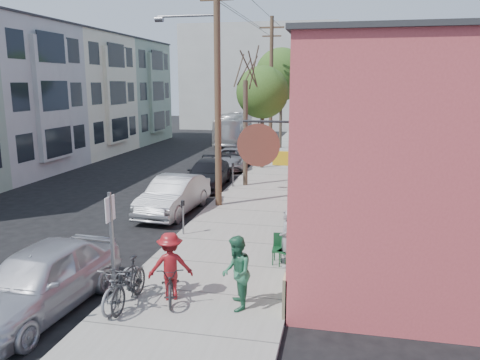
% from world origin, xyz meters
% --- Properties ---
extents(ground, '(120.00, 120.00, 0.00)m').
position_xyz_m(ground, '(0.00, 0.00, 0.00)').
color(ground, black).
extents(sidewalk, '(4.50, 58.00, 0.15)m').
position_xyz_m(sidewalk, '(4.25, 11.00, 0.07)').
color(sidewalk, gray).
rests_on(sidewalk, ground).
extents(cafe_building, '(6.60, 20.20, 6.61)m').
position_xyz_m(cafe_building, '(8.99, 4.99, 3.30)').
color(cafe_building, '#B84448').
rests_on(cafe_building, ground).
extents(apartment_row, '(6.30, 32.00, 9.00)m').
position_xyz_m(apartment_row, '(-11.85, 14.00, 4.50)').
color(apartment_row, gray).
rests_on(apartment_row, ground).
extents(end_cap_building, '(18.00, 8.00, 12.00)m').
position_xyz_m(end_cap_building, '(-2.00, 42.00, 6.00)').
color(end_cap_building, '#AFAFAA').
rests_on(end_cap_building, ground).
extents(sign_post, '(0.07, 0.45, 2.80)m').
position_xyz_m(sign_post, '(2.35, -5.04, 1.83)').
color(sign_post, slate).
rests_on(sign_post, sidewalk).
extents(parking_meter_near, '(0.14, 0.14, 1.24)m').
position_xyz_m(parking_meter_near, '(2.25, 0.39, 0.98)').
color(parking_meter_near, slate).
rests_on(parking_meter_near, sidewalk).
extents(parking_meter_far, '(0.14, 0.14, 1.24)m').
position_xyz_m(parking_meter_far, '(2.25, 8.35, 0.98)').
color(parking_meter_far, slate).
rests_on(parking_meter_far, sidewalk).
extents(utility_pole_near, '(3.57, 0.28, 10.00)m').
position_xyz_m(utility_pole_near, '(2.39, 4.63, 5.41)').
color(utility_pole_near, '#503A28').
rests_on(utility_pole_near, sidewalk).
extents(utility_pole_far, '(1.80, 0.28, 10.00)m').
position_xyz_m(utility_pole_far, '(2.45, 20.28, 5.34)').
color(utility_pole_far, '#503A28').
rests_on(utility_pole_far, sidewalk).
extents(tree_bare, '(0.24, 0.24, 5.41)m').
position_xyz_m(tree_bare, '(2.80, 8.87, 2.86)').
color(tree_bare, '#44392C').
rests_on(tree_bare, sidewalk).
extents(tree_leafy_mid, '(3.25, 3.25, 6.33)m').
position_xyz_m(tree_leafy_mid, '(2.80, 14.22, 4.84)').
color(tree_leafy_mid, '#44392C').
rests_on(tree_leafy_mid, sidewalk).
extents(tree_leafy_far, '(4.20, 4.20, 8.05)m').
position_xyz_m(tree_leafy_far, '(2.80, 23.59, 6.08)').
color(tree_leafy_far, '#44392C').
rests_on(tree_leafy_far, sidewalk).
extents(patio_chair_a, '(0.53, 0.53, 0.88)m').
position_xyz_m(patio_chair_a, '(5.96, -1.63, 0.59)').
color(patio_chair_a, '#0F381D').
rests_on(patio_chair_a, sidewalk).
extents(patio_chair_b, '(0.65, 0.65, 0.88)m').
position_xyz_m(patio_chair_b, '(6.17, -1.72, 0.59)').
color(patio_chair_b, '#0F381D').
rests_on(patio_chair_b, sidewalk).
extents(patron_grey, '(0.49, 0.67, 1.70)m').
position_xyz_m(patron_grey, '(6.15, -1.76, 1.00)').
color(patron_grey, gray).
rests_on(patron_grey, sidewalk).
extents(patron_green, '(0.86, 1.00, 1.79)m').
position_xyz_m(patron_green, '(5.30, -4.65, 1.04)').
color(patron_green, '#296847').
rests_on(patron_green, sidewalk).
extents(cyclist, '(1.26, 0.99, 1.71)m').
position_xyz_m(cyclist, '(3.58, -4.48, 1.01)').
color(cyclist, maroon).
rests_on(cyclist, sidewalk).
extents(cyclist_bike, '(1.21, 1.93, 0.96)m').
position_xyz_m(cyclist_bike, '(3.58, -4.48, 0.63)').
color(cyclist_bike, black).
rests_on(cyclist_bike, sidewalk).
extents(parked_bike_a, '(0.54, 1.90, 1.14)m').
position_xyz_m(parked_bike_a, '(2.73, -5.05, 0.72)').
color(parked_bike_a, black).
rests_on(parked_bike_a, sidewalk).
extents(parked_bike_b, '(0.75, 2.01, 1.05)m').
position_xyz_m(parked_bike_b, '(2.56, -5.00, 0.67)').
color(parked_bike_b, slate).
rests_on(parked_bike_b, sidewalk).
extents(car_0, '(2.28, 4.97, 1.65)m').
position_xyz_m(car_0, '(0.67, -5.53, 0.83)').
color(car_0, '#B5B5BE').
rests_on(car_0, ground).
extents(car_1, '(1.95, 4.83, 1.56)m').
position_xyz_m(car_1, '(0.80, 3.43, 0.78)').
color(car_1, '#93959A').
rests_on(car_1, ground).
extents(car_2, '(2.19, 4.91, 1.40)m').
position_xyz_m(car_2, '(0.80, 8.71, 0.70)').
color(car_2, black).
rests_on(car_2, ground).
extents(car_3, '(2.52, 4.79, 1.28)m').
position_xyz_m(car_3, '(0.80, 14.30, 0.64)').
color(car_3, gray).
rests_on(car_3, ground).
extents(bus, '(3.03, 9.81, 2.69)m').
position_xyz_m(bus, '(-1.87, 26.87, 1.34)').
color(bus, silver).
rests_on(bus, ground).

